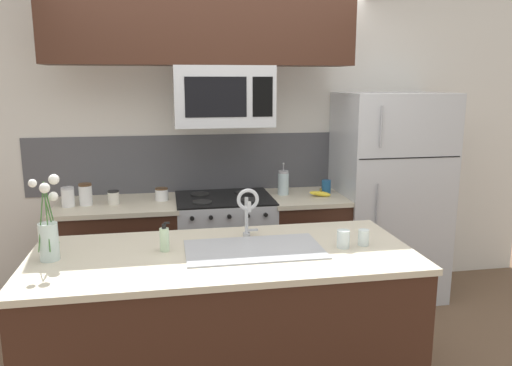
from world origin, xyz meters
TOP-DOWN VIEW (x-y plane):
  - ground_plane at (0.00, 0.00)m, footprint 10.00×10.00m
  - rear_partition at (0.30, 1.28)m, footprint 5.20×0.10m
  - splash_band at (0.00, 1.22)m, footprint 3.14×0.01m
  - back_counter_left at (-0.83, 0.90)m, footprint 0.93×0.65m
  - back_counter_right at (0.68, 0.90)m, footprint 0.62×0.65m
  - stove_range at (0.00, 0.90)m, footprint 0.76×0.64m
  - microwave at (0.00, 0.88)m, footprint 0.74×0.40m
  - upper_cabinet_band at (-0.15, 0.85)m, footprint 2.25×0.34m
  - refrigerator at (1.40, 0.92)m, footprint 0.87×0.74m
  - storage_jar_tall at (-1.18, 0.86)m, footprint 0.09×0.09m
  - storage_jar_medium at (-1.05, 0.88)m, footprint 0.10×0.10m
  - storage_jar_short at (-0.85, 0.87)m, footprint 0.09×0.09m
  - storage_jar_squat at (-0.49, 0.93)m, footprint 0.10×0.10m
  - banana_bunch at (0.78, 0.84)m, footprint 0.19×0.12m
  - french_press at (0.50, 0.96)m, footprint 0.09×0.09m
  - coffee_tin at (0.86, 0.95)m, footprint 0.08×0.08m
  - island_counter at (-0.15, -0.35)m, footprint 2.10×0.92m
  - kitchen_sink at (0.02, -0.35)m, footprint 0.76×0.44m
  - sink_faucet at (0.02, -0.13)m, footprint 0.14×0.14m
  - dish_soap_bottle at (-0.47, -0.28)m, footprint 0.06×0.05m
  - drinking_glass at (0.52, -0.40)m, footprint 0.07×0.07m
  - spare_glass at (0.65, -0.38)m, footprint 0.06×0.06m
  - flower_vase at (-1.06, -0.31)m, footprint 0.12×0.19m

SIDE VIEW (x-z plane):
  - ground_plane at x=0.00m, z-range 0.00..0.00m
  - island_counter at x=-0.15m, z-range 0.00..0.91m
  - back_counter_left at x=-0.83m, z-range 0.00..0.91m
  - back_counter_right at x=0.68m, z-range 0.00..0.91m
  - stove_range at x=0.00m, z-range 0.00..0.93m
  - kitchen_sink at x=0.02m, z-range 0.76..0.92m
  - refrigerator at x=1.40m, z-range 0.00..1.74m
  - banana_bunch at x=0.78m, z-range 0.89..0.97m
  - spare_glass at x=0.65m, z-range 0.91..1.00m
  - storage_jar_squat at x=-0.49m, z-range 0.91..1.01m
  - drinking_glass at x=0.52m, z-range 0.91..1.01m
  - storage_jar_short at x=-0.85m, z-range 0.91..1.01m
  - coffee_tin at x=0.86m, z-range 0.91..1.02m
  - dish_soap_bottle at x=-0.47m, z-range 0.90..1.06m
  - storage_jar_tall at x=-1.18m, z-range 0.91..1.06m
  - storage_jar_medium at x=-1.05m, z-range 0.91..1.08m
  - french_press at x=0.50m, z-range 0.88..1.14m
  - flower_vase at x=-1.06m, z-range 0.83..1.27m
  - sink_faucet at x=0.02m, z-range 0.95..1.26m
  - splash_band at x=0.00m, z-range 0.91..1.39m
  - rear_partition at x=0.30m, z-range 0.00..2.60m
  - microwave at x=0.00m, z-range 1.49..1.94m
  - upper_cabinet_band at x=-0.15m, z-range 1.94..2.54m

